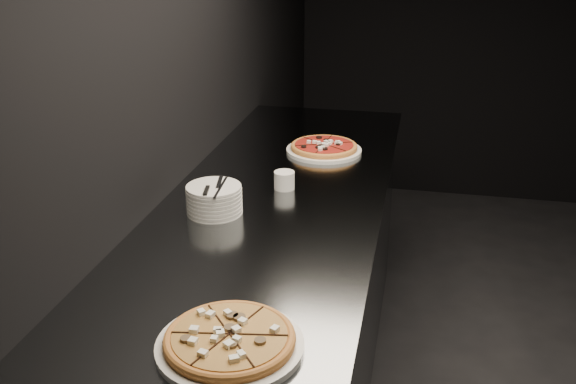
% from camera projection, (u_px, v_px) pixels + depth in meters
% --- Properties ---
extents(wall_left, '(0.02, 5.00, 2.80)m').
position_uv_depth(wall_left, '(160.00, 54.00, 2.06)').
color(wall_left, black).
rests_on(wall_left, floor).
extents(counter, '(0.74, 2.44, 0.92)m').
position_uv_depth(counter, '(274.00, 316.00, 2.35)').
color(counter, slate).
rests_on(counter, floor).
extents(pizza_mushroom, '(0.33, 0.33, 0.04)m').
position_uv_depth(pizza_mushroom, '(230.00, 341.00, 1.40)').
color(pizza_mushroom, silver).
rests_on(pizza_mushroom, counter).
extents(pizza_tomato, '(0.36, 0.36, 0.04)m').
position_uv_depth(pizza_tomato, '(324.00, 148.00, 2.64)').
color(pizza_tomato, silver).
rests_on(pizza_tomato, counter).
extents(plate_stack, '(0.18, 0.18, 0.09)m').
position_uv_depth(plate_stack, '(214.00, 199.00, 2.06)').
color(plate_stack, silver).
rests_on(plate_stack, counter).
extents(cutlery, '(0.06, 0.19, 0.01)m').
position_uv_depth(cutlery, '(214.00, 187.00, 2.03)').
color(cutlery, silver).
rests_on(cutlery, plate_stack).
extents(ramekin, '(0.07, 0.07, 0.06)m').
position_uv_depth(ramekin, '(284.00, 180.00, 2.26)').
color(ramekin, silver).
rests_on(ramekin, counter).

